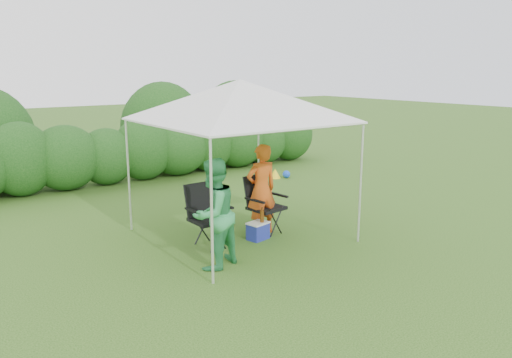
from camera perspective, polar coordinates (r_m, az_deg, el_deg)
ground at (r=8.87m, az=0.08°, el=-7.32°), size 70.00×70.00×0.00m
hedge at (r=13.84m, az=-14.60°, el=3.04°), size 13.01×1.53×1.80m
canopy at (r=8.77m, az=-1.86°, el=8.93°), size 3.10×3.10×2.83m
chair_right at (r=9.33m, az=0.78°, el=-2.43°), size 0.73×0.67×1.07m
chair_left at (r=8.63m, az=-5.71°, el=-3.65°), size 0.69×0.63×1.09m
man at (r=9.17m, az=0.62°, el=-1.18°), size 0.64×0.45×1.68m
woman at (r=7.61m, az=-4.88°, el=-4.00°), size 1.00×0.89×1.71m
cooler at (r=9.01m, az=0.23°, el=-5.92°), size 0.43×0.35×0.32m
bottle at (r=8.92m, az=0.69°, el=-4.12°), size 0.07×0.07×0.27m
lawn_toy at (r=13.99m, az=2.53°, el=0.61°), size 0.53×0.44×0.27m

